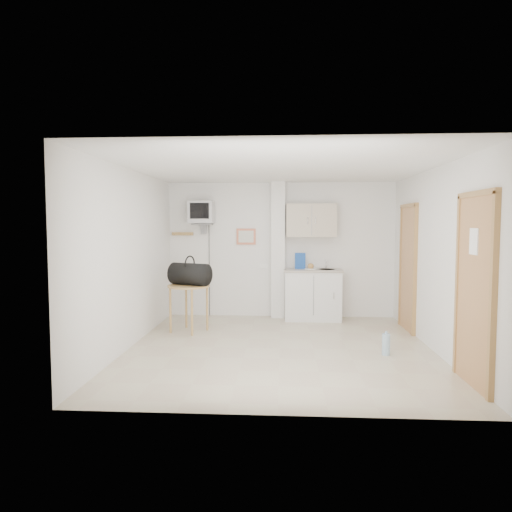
# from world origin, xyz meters

# --- Properties ---
(ground) EXTENTS (4.50, 4.50, 0.00)m
(ground) POSITION_xyz_m (0.00, 0.00, 0.00)
(ground) COLOR #BBAF92
(ground) RESTS_ON ground
(room_envelope) EXTENTS (4.24, 4.54, 2.55)m
(room_envelope) POSITION_xyz_m (0.24, 0.09, 1.54)
(room_envelope) COLOR white
(room_envelope) RESTS_ON ground
(kitchenette) EXTENTS (1.03, 0.58, 2.10)m
(kitchenette) POSITION_xyz_m (0.57, 2.00, 0.80)
(kitchenette) COLOR silver
(kitchenette) RESTS_ON ground
(crt_television) EXTENTS (0.44, 0.45, 2.15)m
(crt_television) POSITION_xyz_m (-1.45, 2.02, 1.94)
(crt_television) COLOR slate
(crt_television) RESTS_ON ground
(round_table) EXTENTS (0.67, 0.67, 0.76)m
(round_table) POSITION_xyz_m (-1.47, 0.91, 0.66)
(round_table) COLOR #A27E41
(round_table) RESTS_ON ground
(duffel_bag) EXTENTS (0.73, 0.58, 0.47)m
(duffel_bag) POSITION_xyz_m (-1.45, 0.93, 0.94)
(duffel_bag) COLOR black
(duffel_bag) RESTS_ON round_table
(water_bottle) EXTENTS (0.11, 0.11, 0.32)m
(water_bottle) POSITION_xyz_m (1.41, -0.24, 0.14)
(water_bottle) COLOR #94B5CD
(water_bottle) RESTS_ON ground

